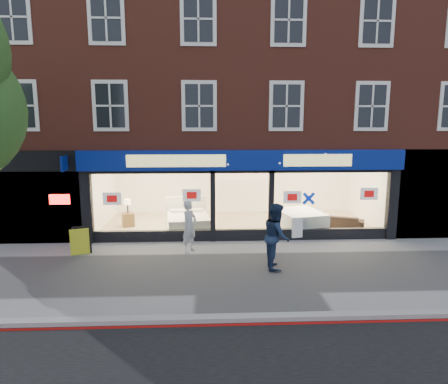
{
  "coord_description": "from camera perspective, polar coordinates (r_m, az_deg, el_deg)",
  "views": [
    {
      "loc": [
        -1.28,
        -10.94,
        4.26
      ],
      "look_at": [
        -0.67,
        2.5,
        1.89
      ],
      "focal_mm": 32.0,
      "sensor_mm": 36.0,
      "label": 1
    }
  ],
  "objects": [
    {
      "name": "bedside_table",
      "position": [
        16.61,
        -13.52,
        -3.84
      ],
      "size": [
        0.58,
        0.58,
        0.55
      ],
      "primitive_type": "cube",
      "rotation": [
        0.0,
        0.0,
        0.36
      ],
      "color": "brown",
      "rests_on": "showroom_floor"
    },
    {
      "name": "sofa",
      "position": [
        16.66,
        16.52,
        -4.04
      ],
      "size": [
        1.79,
        1.29,
        0.49
      ],
      "primitive_type": "imported",
      "rotation": [
        0.0,
        0.0,
        2.71
      ],
      "color": "black",
      "rests_on": "showroom_floor"
    },
    {
      "name": "display_bed",
      "position": [
        15.77,
        -5.19,
        -4.16
      ],
      "size": [
        1.9,
        2.22,
        1.14
      ],
      "rotation": [
        0.0,
        0.0,
        0.13
      ],
      "color": "white",
      "rests_on": "showroom_floor"
    },
    {
      "name": "pedestrian_blue",
      "position": [
        11.84,
        7.5,
        -6.24
      ],
      "size": [
        0.78,
        0.98,
        1.94
      ],
      "primitive_type": "imported",
      "rotation": [
        0.0,
        0.0,
        1.52
      ],
      "color": "#172440",
      "rests_on": "ground"
    },
    {
      "name": "a_board",
      "position": [
        13.82,
        -19.78,
        -6.6
      ],
      "size": [
        0.69,
        0.55,
        0.92
      ],
      "primitive_type": "cube",
      "rotation": [
        0.0,
        0.0,
        0.3
      ],
      "color": "yellow",
      "rests_on": "ground"
    },
    {
      "name": "mattress_stack",
      "position": [
        15.84,
        10.77,
        -4.03
      ],
      "size": [
        1.91,
        2.2,
        0.75
      ],
      "rotation": [
        0.0,
        0.0,
        0.24
      ],
      "color": "white",
      "rests_on": "showroom_floor"
    },
    {
      "name": "building",
      "position": [
        18.08,
        1.52,
        17.63
      ],
      "size": [
        19.0,
        8.26,
        10.3
      ],
      "color": "brown",
      "rests_on": "ground"
    },
    {
      "name": "showroom_floor",
      "position": [
        16.78,
        1.88,
        -4.57
      ],
      "size": [
        11.0,
        4.5,
        0.1
      ],
      "primitive_type": "cube",
      "color": "tan",
      "rests_on": "ground"
    },
    {
      "name": "pedestrian_grey",
      "position": [
        13.25,
        -4.96,
        -4.92
      ],
      "size": [
        0.7,
        0.75,
        1.73
      ],
      "primitive_type": "imported",
      "rotation": [
        0.0,
        0.0,
        0.97
      ],
      "color": "#B5B7BD",
      "rests_on": "ground"
    },
    {
      "name": "kerb_stone",
      "position": [
        9.16,
        6.02,
        -17.37
      ],
      "size": [
        60.0,
        0.25,
        0.12
      ],
      "primitive_type": "cube",
      "color": "gray",
      "rests_on": "ground"
    },
    {
      "name": "kerb_line",
      "position": [
        9.01,
        6.21,
        -18.25
      ],
      "size": [
        60.0,
        0.1,
        0.01
      ],
      "primitive_type": "cube",
      "color": "#8C0A07",
      "rests_on": "ground"
    },
    {
      "name": "ground",
      "position": [
        11.81,
        3.89,
        -11.19
      ],
      "size": [
        120.0,
        120.0,
        0.0
      ],
      "primitive_type": "plane",
      "color": "gray",
      "rests_on": "ground"
    }
  ]
}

